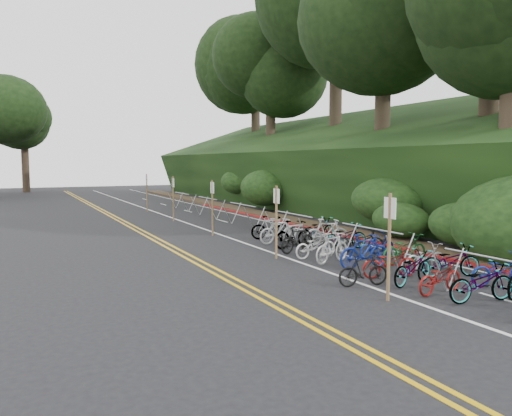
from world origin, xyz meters
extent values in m
plane|color=black|center=(0.00, 0.00, 0.00)|extent=(120.00, 120.00, 0.00)
cube|color=gold|center=(-2.15, 10.00, 0.00)|extent=(0.12, 80.00, 0.01)
cube|color=gold|center=(-1.85, 10.00, 0.00)|extent=(0.12, 80.00, 0.01)
cube|color=silver|center=(1.00, 10.00, 0.00)|extent=(0.12, 80.00, 0.01)
cube|color=silver|center=(5.20, 10.00, 0.00)|extent=(0.12, 80.00, 0.01)
cube|color=silver|center=(3.10, -2.00, 0.00)|extent=(0.10, 1.60, 0.01)
cube|color=silver|center=(3.10, 4.00, 0.00)|extent=(0.10, 1.60, 0.01)
cube|color=silver|center=(3.10, 10.00, 0.00)|extent=(0.10, 1.60, 0.01)
cube|color=silver|center=(3.10, 16.00, 0.00)|extent=(0.10, 1.60, 0.01)
cube|color=silver|center=(3.10, 22.00, 0.00)|extent=(0.10, 1.60, 0.01)
cube|color=silver|center=(3.10, 28.00, 0.00)|extent=(0.10, 1.60, 0.01)
cube|color=silver|center=(3.10, 34.00, 0.00)|extent=(0.10, 1.60, 0.01)
cube|color=maroon|center=(5.70, 12.00, 0.05)|extent=(0.25, 28.00, 0.10)
cube|color=black|center=(13.50, 22.00, 2.80)|extent=(12.32, 44.00, 9.11)
cube|color=#382819|center=(6.40, 22.00, 0.08)|extent=(1.40, 44.00, 0.16)
ellipsoid|color=#284C19|center=(7.20, 3.00, 1.04)|extent=(2.00, 2.80, 1.60)
ellipsoid|color=#284C19|center=(8.00, 8.00, 1.55)|extent=(2.60, 3.64, 2.08)
ellipsoid|color=#284C19|center=(9.20, 14.00, 1.99)|extent=(2.20, 3.08, 1.76)
ellipsoid|color=#284C19|center=(7.80, 20.00, 1.56)|extent=(3.00, 4.20, 2.40)
ellipsoid|color=#284C19|center=(8.50, 26.00, 1.73)|extent=(2.40, 3.36, 1.92)
ellipsoid|color=#284C19|center=(9.80, 30.00, 2.41)|extent=(2.80, 3.92, 2.24)
ellipsoid|color=#284C19|center=(7.00, 6.00, 0.90)|extent=(1.80, 2.52, 1.44)
ellipsoid|color=#284C19|center=(10.00, 18.00, 2.60)|extent=(3.20, 4.48, 2.56)
cylinder|color=#2D2319|center=(9.50, 3.00, 3.96)|extent=(0.79, 0.79, 5.52)
cylinder|color=#2D2319|center=(12.00, 6.00, 6.20)|extent=(0.86, 0.86, 6.80)
cylinder|color=#2D2319|center=(11.00, 12.00, 5.69)|extent=(0.84, 0.84, 6.37)
ellipsoid|color=black|center=(11.00, 12.00, 11.59)|extent=(9.06, 9.06, 8.61)
cylinder|color=#2D2319|center=(13.50, 20.00, 6.81)|extent=(0.89, 0.89, 7.22)
ellipsoid|color=black|center=(13.50, 20.00, 13.54)|extent=(10.39, 10.39, 9.87)
cylinder|color=#2D2319|center=(12.50, 28.00, 5.77)|extent=(0.82, 0.82, 5.95)
ellipsoid|color=black|center=(12.50, 28.00, 11.13)|extent=(7.93, 7.93, 7.53)
cylinder|color=#2D2319|center=(15.00, 36.00, 6.90)|extent=(0.86, 0.86, 6.80)
ellipsoid|color=black|center=(15.00, 36.00, 13.13)|extent=(9.44, 9.44, 8.97)
cylinder|color=#2D2319|center=(-6.00, 50.00, 2.55)|extent=(0.77, 0.77, 5.10)
ellipsoid|color=black|center=(-6.00, 50.00, 7.08)|extent=(6.61, 6.61, 6.28)
cylinder|color=#9B9DA1|center=(2.44, -2.21, 1.10)|extent=(0.05, 3.11, 0.05)
cylinder|color=#9B9DA1|center=(2.16, -0.75, 0.55)|extent=(0.56, 0.04, 1.09)
cylinder|color=#9B9DA1|center=(2.72, -0.75, 0.55)|extent=(0.56, 0.04, 1.09)
cylinder|color=#9B9DA1|center=(3.00, 3.00, 1.15)|extent=(0.05, 3.00, 0.05)
cylinder|color=#9B9DA1|center=(2.72, 1.60, 0.57)|extent=(0.58, 0.04, 1.13)
cylinder|color=#9B9DA1|center=(3.28, 1.60, 0.57)|extent=(0.58, 0.04, 1.13)
cylinder|color=#9B9DA1|center=(2.72, 4.40, 0.57)|extent=(0.58, 0.04, 1.13)
cylinder|color=#9B9DA1|center=(3.28, 4.40, 0.57)|extent=(0.58, 0.04, 1.13)
cylinder|color=#9B9DA1|center=(3.00, 8.00, 1.15)|extent=(0.05, 3.00, 0.05)
cylinder|color=#9B9DA1|center=(2.72, 6.60, 0.57)|extent=(0.58, 0.04, 1.13)
cylinder|color=#9B9DA1|center=(3.28, 6.60, 0.57)|extent=(0.58, 0.04, 1.13)
cylinder|color=#9B9DA1|center=(2.72, 9.40, 0.57)|extent=(0.58, 0.04, 1.13)
cylinder|color=#9B9DA1|center=(3.28, 9.40, 0.57)|extent=(0.58, 0.04, 1.13)
cylinder|color=#9B9DA1|center=(3.00, 13.00, 1.15)|extent=(0.05, 3.00, 0.05)
cylinder|color=#9B9DA1|center=(2.72, 11.60, 0.57)|extent=(0.58, 0.04, 1.13)
cylinder|color=#9B9DA1|center=(3.28, 11.60, 0.57)|extent=(0.58, 0.04, 1.13)
cylinder|color=#9B9DA1|center=(2.72, 14.40, 0.57)|extent=(0.58, 0.04, 1.13)
cylinder|color=#9B9DA1|center=(3.28, 14.40, 0.57)|extent=(0.58, 0.04, 1.13)
cylinder|color=#9B9DA1|center=(3.00, 18.00, 1.15)|extent=(0.05, 3.00, 0.05)
cylinder|color=#9B9DA1|center=(2.72, 16.60, 0.57)|extent=(0.58, 0.04, 1.13)
cylinder|color=#9B9DA1|center=(3.28, 16.60, 0.57)|extent=(0.58, 0.04, 1.13)
cylinder|color=#9B9DA1|center=(2.72, 19.40, 0.57)|extent=(0.58, 0.04, 1.13)
cylinder|color=#9B9DA1|center=(3.28, 19.40, 0.57)|extent=(0.58, 0.04, 1.13)
cylinder|color=#9B9DA1|center=(3.00, 23.00, 1.15)|extent=(0.05, 3.00, 0.05)
cylinder|color=#9B9DA1|center=(2.72, 21.60, 0.57)|extent=(0.58, 0.04, 1.13)
cylinder|color=#9B9DA1|center=(3.28, 21.60, 0.57)|extent=(0.58, 0.04, 1.13)
cylinder|color=#9B9DA1|center=(2.72, 24.40, 0.57)|extent=(0.58, 0.04, 1.13)
cylinder|color=#9B9DA1|center=(3.28, 24.40, 0.57)|extent=(0.58, 0.04, 1.13)
cylinder|color=brown|center=(0.53, -0.73, 1.29)|extent=(0.08, 0.08, 2.58)
cube|color=silver|center=(0.53, -0.73, 2.23)|extent=(0.02, 0.40, 0.50)
cylinder|color=brown|center=(0.60, 5.00, 1.25)|extent=(0.08, 0.08, 2.50)
cube|color=silver|center=(0.60, 5.00, 2.15)|extent=(0.02, 0.40, 0.50)
cylinder|color=brown|center=(0.60, 11.00, 1.25)|extent=(0.08, 0.08, 2.50)
cube|color=silver|center=(0.60, 11.00, 2.15)|extent=(0.02, 0.40, 0.50)
cylinder|color=brown|center=(0.60, 17.00, 1.25)|extent=(0.08, 0.08, 2.50)
cube|color=silver|center=(0.60, 17.00, 2.15)|extent=(0.02, 0.40, 0.50)
cylinder|color=brown|center=(0.60, 23.00, 1.25)|extent=(0.08, 0.08, 2.50)
cube|color=silver|center=(0.60, 23.00, 2.15)|extent=(0.02, 0.40, 0.50)
imported|color=black|center=(0.88, 0.66, 0.43)|extent=(0.67, 1.48, 0.86)
imported|color=slate|center=(2.42, -1.79, 0.47)|extent=(0.90, 1.88, 0.95)
imported|color=maroon|center=(2.12, -0.80, 0.42)|extent=(0.77, 1.67, 0.84)
imported|color=navy|center=(4.15, -0.94, 0.45)|extent=(1.03, 1.79, 0.89)
imported|color=slate|center=(2.19, 0.23, 0.46)|extent=(1.05, 1.84, 0.91)
imported|color=slate|center=(3.80, 0.39, 0.47)|extent=(1.11, 1.90, 0.94)
imported|color=maroon|center=(2.17, 1.11, 0.44)|extent=(0.91, 1.76, 0.88)
imported|color=#9E9EA3|center=(3.76, 1.36, 0.42)|extent=(0.63, 1.62, 0.84)
imported|color=navy|center=(2.33, 2.43, 0.54)|extent=(0.60, 1.83, 1.09)
imported|color=#144C1E|center=(3.95, 2.44, 0.49)|extent=(0.74, 1.89, 0.98)
imported|color=beige|center=(1.91, 3.58, 0.51)|extent=(0.97, 1.75, 1.01)
imported|color=navy|center=(3.83, 3.64, 0.43)|extent=(0.81, 1.71, 0.87)
imported|color=beige|center=(1.88, 4.52, 0.43)|extent=(0.64, 1.66, 0.86)
imported|color=black|center=(3.65, 4.39, 0.48)|extent=(1.27, 1.93, 0.96)
imported|color=black|center=(1.84, 5.66, 0.48)|extent=(0.78, 1.67, 0.97)
imported|color=slate|center=(3.83, 5.51, 0.49)|extent=(0.78, 1.90, 0.98)
imported|color=slate|center=(2.20, 6.56, 0.54)|extent=(0.75, 1.85, 1.08)
imported|color=beige|center=(3.69, 6.48, 0.54)|extent=(0.92, 1.86, 1.08)
imported|color=#9E9EA3|center=(2.18, 7.72, 0.52)|extent=(0.59, 1.77, 1.05)
imported|color=slate|center=(4.06, 7.66, 0.49)|extent=(1.06, 1.96, 0.98)
imported|color=slate|center=(2.42, 8.86, 0.51)|extent=(0.97, 1.76, 1.02)
camera|label=1|loc=(-7.44, -9.80, 3.31)|focal=35.00mm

